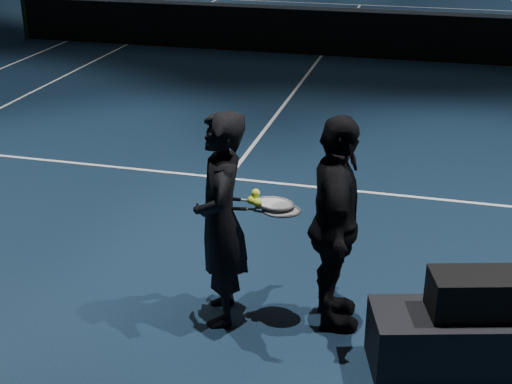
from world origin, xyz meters
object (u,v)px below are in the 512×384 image
racket_bag (485,294)px  racket_lower (281,211)px  player_a (221,220)px  player_bench (478,340)px  player_b (335,225)px  tennis_balls (255,199)px  racket_upper (275,203)px

racket_bag → racket_lower: bearing=155.5°
racket_bag → player_a: size_ratio=0.45×
player_bench → player_b: bearing=149.1°
player_b → tennis_balls: player_b is taller
player_bench → player_a: player_a is taller
racket_lower → tennis_balls: (-0.19, -0.02, 0.08)m
racket_lower → player_bench: bearing=-17.9°
player_bench → racket_lower: bearing=155.5°
player_a → racket_lower: bearing=82.5°
player_a → racket_lower: 0.46m
player_a → tennis_balls: size_ratio=13.98×
player_a → racket_upper: size_ratio=2.47×
player_bench → tennis_balls: bearing=157.3°
player_a → tennis_balls: bearing=83.6°
player_b → racket_upper: bearing=81.0°
player_bench → tennis_balls: (-1.66, 0.21, 0.80)m
player_a → racket_upper: bearing=88.2°
player_a → racket_lower: (0.44, 0.07, 0.10)m
racket_bag → player_a: (-1.91, 0.17, 0.24)m
racket_bag → player_b: size_ratio=0.45×
player_bench → player_a: 2.02m
racket_upper → racket_lower: bearing=-42.7°
player_a → tennis_balls: player_a is taller
player_b → racket_lower: 0.41m
player_bench → player_a: (-1.91, 0.17, 0.61)m
racket_upper → player_bench: bearing=-22.8°
player_bench → racket_lower: (-1.47, 0.24, 0.72)m
racket_lower → racket_upper: (-0.06, 0.03, 0.04)m
racket_lower → racket_upper: 0.07m
player_bench → player_a: bearing=159.6°
racket_bag → player_a: 1.94m
racket_upper → tennis_balls: bearing=-170.4°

